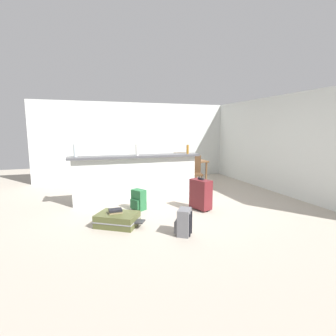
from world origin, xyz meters
The scene contains 16 objects.
ground_plane centered at (0.00, 0.00, -0.03)m, with size 13.00×13.00×0.05m, color #ADA393.
wall_back centered at (0.00, 3.05, 1.25)m, with size 6.60×0.10×2.50m, color silver.
wall_right centered at (3.05, 0.30, 1.25)m, with size 0.10×6.00×2.50m, color silver.
partition_half_wall centered at (-0.64, 0.31, 0.51)m, with size 2.80×0.20×1.02m, color silver.
bar_countertop centered at (-0.64, 0.31, 1.04)m, with size 2.96×0.40×0.05m, color #4C4C51.
bottle_clear centered at (-1.94, 0.35, 1.20)m, with size 0.07×0.07×0.27m, color silver.
bottle_white centered at (-0.64, 0.23, 1.19)m, with size 0.07×0.07×0.25m, color silver.
bottle_amber centered at (0.59, 0.25, 1.18)m, with size 0.06×0.06×0.21m, color #9E661E.
dining_table centered at (1.09, 1.56, 0.65)m, with size 1.10×0.80×0.74m.
dining_chair_near_partition centered at (1.10, 1.00, 0.52)m, with size 0.48×0.48×0.93m.
dining_chair_far_side centered at (1.08, 2.12, 0.52)m, with size 0.46×0.46×0.93m.
suitcase_flat_olive centered at (-1.27, -1.10, 0.11)m, with size 0.88×0.78×0.22m.
suitcase_upright_maroon centered at (0.48, -0.73, 0.33)m, with size 0.37×0.50×0.67m.
backpack_green centered at (-0.74, -0.33, 0.20)m, with size 0.33×0.33×0.42m.
backpack_grey centered at (-0.33, -1.81, 0.20)m, with size 0.33×0.34×0.42m.
book_stack centered at (-1.30, -1.06, 0.26)m, with size 0.23×0.18×0.07m.
Camera 1 is at (-1.77, -5.39, 1.66)m, focal length 27.42 mm.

